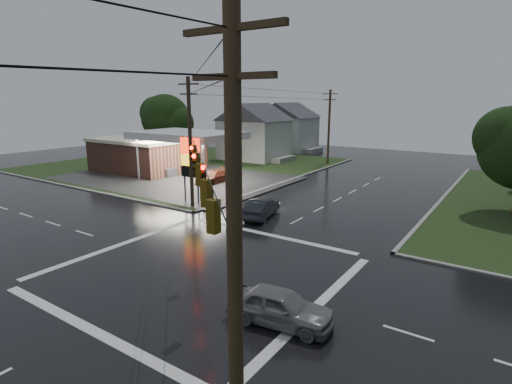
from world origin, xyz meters
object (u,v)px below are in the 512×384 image
Objects in this scene: house_far at (287,126)px; tree_nw_behind at (166,118)px; pylon_sign at (190,159)px; house_near at (254,131)px; car_pump at (214,177)px; car_crossing at (280,306)px; utility_pole_se at (235,279)px; gas_station at (153,152)px; utility_pole_nw at (190,141)px; utility_pole_n at (329,126)px; car_north at (261,208)px.

tree_nw_behind reaches higher than house_far.
pylon_sign is 0.54× the size of house_near.
car_pump is at bearing -31.06° from tree_nw_behind.
tree_nw_behind reaches higher than car_crossing.
utility_pole_se reaches higher than car_crossing.
car_crossing is (16.83, -12.76, -3.24)m from pylon_sign.
house_far reaches higher than car_pump.
car_pump is at bearing -6.92° from gas_station.
utility_pole_nw reaches higher than pylon_sign.
utility_pole_n is (1.00, 27.50, 1.46)m from pylon_sign.
utility_pole_se is at bearing -39.70° from gas_station.
gas_station is 17.07m from house_near.
house_far reaches higher than car_crossing.
house_near is (-11.45, -2.00, -1.06)m from utility_pole_n.
utility_pole_se reaches higher than utility_pole_n.
car_pump is at bearing 130.75° from utility_pole_se.
car_crossing reaches higher than car_north.
utility_pole_n is at bearing 18.21° from tree_nw_behind.
utility_pole_nw is 1.10× the size of tree_nw_behind.
utility_pole_se is at bearing 108.92° from car_north.
tree_nw_behind is at bearing 140.13° from pylon_sign.
utility_pole_se is (35.18, -29.20, 3.17)m from gas_station.
car_north is 15.49m from car_crossing.
utility_pole_se reaches higher than pylon_sign.
utility_pole_nw is 1.05× the size of utility_pole_n.
car_pump is (-11.69, 8.09, -0.05)m from car_north.
pylon_sign is at bearing 45.24° from car_crossing.
utility_pole_nw is at bearing -40.10° from tree_nw_behind.
car_north is (22.87, -9.45, -1.77)m from gas_station.
tree_nw_behind is 1.99× the size of car_pump.
car_north is at bearing 6.39° from utility_pole_nw.
car_crossing is at bearing -68.53° from utility_pole_n.
utility_pole_nw is at bearing 45.80° from car_crossing.
house_near is at bearing -170.09° from utility_pole_n.
house_near is at bearing 113.37° from utility_pole_nw.
utility_pole_nw is at bearing -62.57° from car_pump.
house_near is (-10.45, 25.50, 0.39)m from pylon_sign.
house_far is at bearing -76.12° from car_north.
car_crossing is (-3.17, 7.24, -4.95)m from utility_pole_se.
pylon_sign is 1.28× the size of car_north.
tree_nw_behind is at bearing 43.64° from car_crossing.
pylon_sign is 1.20× the size of car_pump.
tree_nw_behind is (-12.89, -6.01, 1.77)m from house_near.
utility_pole_nw is 8.36m from car_north.
tree_nw_behind is at bearing -161.79° from utility_pole_n.
utility_pole_nw is 1.00× the size of house_far.
pylon_sign is 2.22m from utility_pole_nw.
utility_pole_se is 51.16m from utility_pole_n.
house_near is 12.04m from house_far.
gas_station is at bearing -106.17° from house_near.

